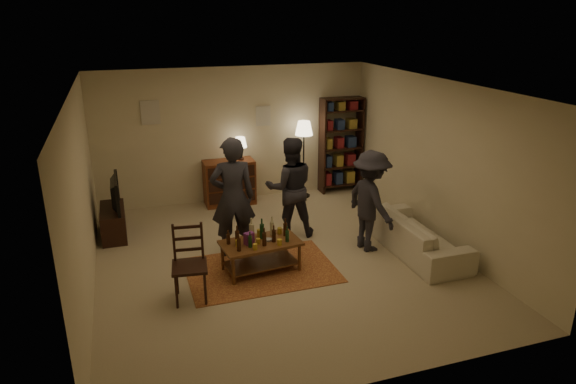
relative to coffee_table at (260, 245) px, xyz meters
name	(u,v)px	position (x,y,z in m)	size (l,w,h in m)	color
floor	(279,260)	(0.37, 0.23, -0.42)	(6.00, 6.00, 0.00)	#C6B793
room_shell	(201,114)	(-0.28, 3.21, 1.40)	(6.00, 6.00, 6.00)	beige
rug	(261,270)	(0.01, 0.00, -0.41)	(2.20, 1.50, 0.01)	maroon
coffee_table	(260,245)	(0.00, 0.00, 0.00)	(1.22, 0.75, 0.81)	brown
dining_chair	(189,260)	(-1.10, -0.43, 0.15)	(0.52, 0.52, 1.07)	black
tv_stand	(113,215)	(-2.07, 2.03, -0.03)	(0.40, 1.00, 1.06)	black
dresser	(230,181)	(0.18, 2.94, 0.06)	(1.00, 0.50, 1.36)	brown
bookshelf	(341,144)	(2.62, 3.01, 0.62)	(0.90, 0.34, 2.02)	black
floor_lamp	(304,133)	(1.73, 2.88, 0.94)	(0.36, 0.36, 1.61)	black
sofa	(417,234)	(2.57, -0.17, -0.11)	(2.08, 0.81, 0.61)	beige
person_left	(233,198)	(-0.24, 0.68, 0.55)	(0.70, 0.46, 1.93)	#26262D
person_right	(290,188)	(0.84, 1.11, 0.46)	(0.85, 0.66, 1.74)	#26262D
person_by_sofa	(371,201)	(1.89, 0.18, 0.41)	(1.07, 0.62, 1.66)	#24232A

